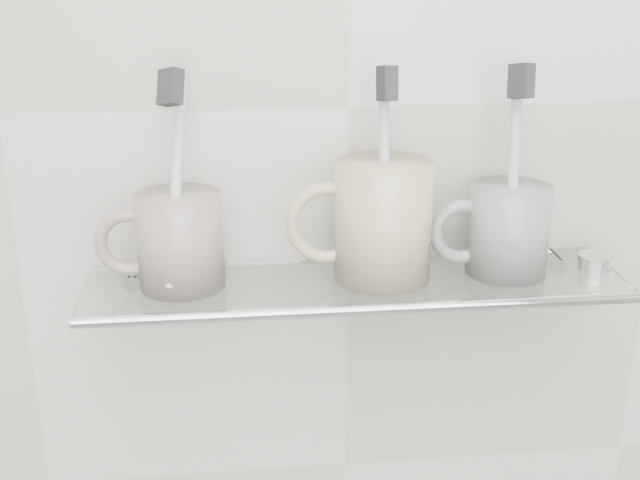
{
  "coord_description": "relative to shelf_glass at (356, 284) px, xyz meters",
  "views": [
    {
      "loc": [
        -0.11,
        0.36,
        1.4
      ],
      "look_at": [
        -0.03,
        1.04,
        1.14
      ],
      "focal_mm": 45.0,
      "sensor_mm": 36.0,
      "label": 1
    }
  ],
  "objects": [
    {
      "name": "wall_back",
      "position": [
        0.0,
        0.06,
        0.15
      ],
      "size": [
        2.5,
        0.0,
        2.5
      ],
      "primitive_type": "plane",
      "rotation": [
        1.57,
        0.0,
        0.0
      ],
      "color": "beige",
      "rests_on": "ground"
    },
    {
      "name": "shelf_glass",
      "position": [
        0.0,
        0.0,
        0.0
      ],
      "size": [
        0.5,
        0.12,
        0.01
      ],
      "primitive_type": "cube",
      "color": "silver",
      "rests_on": "wall_back"
    },
    {
      "name": "shelf_rail",
      "position": [
        0.0,
        -0.06,
        0.0
      ],
      "size": [
        0.5,
        0.01,
        0.01
      ],
      "primitive_type": "cylinder",
      "rotation": [
        0.0,
        1.57,
        0.0
      ],
      "color": "silver",
      "rests_on": "shelf_glass"
    },
    {
      "name": "bracket_left",
      "position": [
        -0.21,
        0.05,
        -0.01
      ],
      "size": [
        0.02,
        0.03,
        0.02
      ],
      "primitive_type": "cylinder",
      "rotation": [
        1.57,
        0.0,
        0.0
      ],
      "color": "silver",
      "rests_on": "wall_back"
    },
    {
      "name": "bracket_right",
      "position": [
        0.21,
        0.05,
        -0.01
      ],
      "size": [
        0.02,
        0.03,
        0.02
      ],
      "primitive_type": "cylinder",
      "rotation": [
        1.57,
        0.0,
        0.0
      ],
      "color": "silver",
      "rests_on": "wall_back"
    },
    {
      "name": "mug_left",
      "position": [
        -0.16,
        0.0,
        0.05
      ],
      "size": [
        0.08,
        0.08,
        0.09
      ],
      "primitive_type": "cylinder",
      "rotation": [
        0.0,
        0.0,
        0.03
      ],
      "color": "silver",
      "rests_on": "shelf_glass"
    },
    {
      "name": "mug_left_handle",
      "position": [
        -0.2,
        0.0,
        0.05
      ],
      "size": [
        0.06,
        0.01,
        0.06
      ],
      "primitive_type": "torus",
      "rotation": [
        1.57,
        0.0,
        0.0
      ],
      "color": "silver",
      "rests_on": "mug_left"
    },
    {
      "name": "toothbrush_left",
      "position": [
        -0.16,
        0.0,
        0.1
      ],
      "size": [
        0.03,
        0.08,
        0.18
      ],
      "primitive_type": "cylinder",
      "rotation": [
        -0.23,
        0.31,
        0.67
      ],
      "color": "silver",
      "rests_on": "mug_left"
    },
    {
      "name": "bristles_left",
      "position": [
        -0.16,
        0.0,
        0.19
      ],
      "size": [
        0.03,
        0.03,
        0.04
      ],
      "primitive_type": "cube",
      "rotation": [
        -0.23,
        0.31,
        0.67
      ],
      "color": "#292A2D",
      "rests_on": "toothbrush_left"
    },
    {
      "name": "mug_center",
      "position": [
        0.02,
        0.0,
        0.06
      ],
      "size": [
        0.11,
        0.11,
        0.11
      ],
      "primitive_type": "cylinder",
      "rotation": [
        0.0,
        0.0,
        -0.27
      ],
      "color": "beige",
      "rests_on": "shelf_glass"
    },
    {
      "name": "mug_center_handle",
      "position": [
        -0.03,
        0.0,
        0.06
      ],
      "size": [
        0.08,
        0.01,
        0.08
      ],
      "primitive_type": "torus",
      "rotation": [
        1.57,
        0.0,
        0.0
      ],
      "color": "beige",
      "rests_on": "mug_center"
    },
    {
      "name": "toothbrush_center",
      "position": [
        0.02,
        0.0,
        0.1
      ],
      "size": [
        0.01,
        0.04,
        0.19
      ],
      "primitive_type": "cylinder",
      "rotation": [
        -0.16,
        0.03,
        0.2
      ],
      "color": "#B0B7CE",
      "rests_on": "mug_center"
    },
    {
      "name": "bristles_center",
      "position": [
        0.02,
        0.0,
        0.19
      ],
      "size": [
        0.02,
        0.03,
        0.03
      ],
      "primitive_type": "cube",
      "rotation": [
        -0.16,
        0.03,
        0.2
      ],
      "color": "#292A2D",
      "rests_on": "toothbrush_center"
    },
    {
      "name": "mug_right",
      "position": [
        0.14,
        0.0,
        0.05
      ],
      "size": [
        0.09,
        0.09,
        0.08
      ],
      "primitive_type": "cylinder",
      "rotation": [
        0.0,
        0.0,
        -0.27
      ],
      "color": "silver",
      "rests_on": "shelf_glass"
    },
    {
      "name": "mug_right_handle",
      "position": [
        0.1,
        0.0,
        0.05
      ],
      "size": [
        0.06,
        0.01,
        0.06
      ],
      "primitive_type": "torus",
      "rotation": [
        1.57,
        0.0,
        0.0
      ],
      "color": "silver",
      "rests_on": "mug_right"
    },
    {
      "name": "toothbrush_right",
      "position": [
        0.14,
        0.0,
        0.1
      ],
      "size": [
        0.02,
        0.06,
        0.19
      ],
      "primitive_type": "cylinder",
      "rotation": [
        -0.2,
        0.14,
        0.41
      ],
      "color": "silver",
      "rests_on": "mug_right"
    },
    {
      "name": "bristles_right",
      "position": [
        0.14,
        0.0,
        0.19
      ],
      "size": [
        0.02,
        0.03,
        0.04
      ],
      "primitive_type": "cube",
      "rotation": [
        -0.2,
        0.14,
        0.41
      ],
      "color": "#292A2D",
      "rests_on": "toothbrush_right"
    },
    {
      "name": "chrome_cap",
      "position": [
        0.23,
        0.0,
        0.01
      ],
      "size": [
        0.03,
        0.03,
        0.01
      ],
      "primitive_type": "cylinder",
      "color": "silver",
      "rests_on": "shelf_glass"
    }
  ]
}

